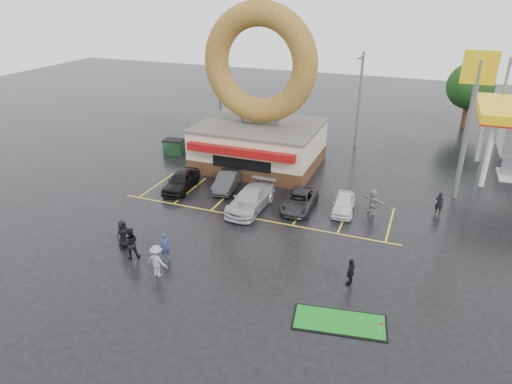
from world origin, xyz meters
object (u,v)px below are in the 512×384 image
(streetlight_right, at_px, (500,107))
(car_white, at_px, (344,204))
(shell_sign, at_px, (474,99))
(putting_green, at_px, (339,322))
(streetlight_left, at_px, (219,89))
(streetlight_mid, at_px, (359,98))
(donut_shop, at_px, (259,115))
(person_cameraman, at_px, (351,272))
(person_blue, at_px, (165,246))
(dumpster, at_px, (174,147))
(car_grey, at_px, (299,201))
(car_black, at_px, (181,181))
(car_dgrey, at_px, (227,181))
(car_silver, at_px, (251,199))

(streetlight_right, bearing_deg, car_white, -123.97)
(shell_sign, height_order, putting_green, shell_sign)
(streetlight_left, height_order, streetlight_mid, same)
(donut_shop, xyz_separation_m, putting_green, (10.85, -17.86, -4.43))
(shell_sign, bearing_deg, person_cameraman, -111.03)
(streetlight_left, xyz_separation_m, person_cameraman, (17.73, -21.63, -4.00))
(person_blue, bearing_deg, dumpster, 81.91)
(streetlight_left, relative_size, streetlight_mid, 1.00)
(person_blue, bearing_deg, streetlight_left, 70.73)
(streetlight_right, bearing_deg, person_blue, -126.81)
(car_white, height_order, dumpster, dumpster)
(streetlight_left, height_order, streetlight_right, same)
(person_cameraman, bearing_deg, person_blue, -69.21)
(car_grey, bearing_deg, putting_green, -65.80)
(streetlight_right, height_order, dumpster, streetlight_right)
(streetlight_right, bearing_deg, car_black, -144.76)
(donut_shop, bearing_deg, car_dgrey, -94.57)
(donut_shop, xyz_separation_m, person_blue, (0.32, -16.02, -3.64))
(person_cameraman, bearing_deg, car_white, -152.93)
(streetlight_right, bearing_deg, putting_green, -106.92)
(car_black, relative_size, putting_green, 0.94)
(donut_shop, xyz_separation_m, car_silver, (2.52, -8.28, -3.70))
(donut_shop, bearing_deg, car_black, -117.63)
(streetlight_left, distance_m, streetlight_right, 26.08)
(putting_green, bearing_deg, car_white, 100.49)
(streetlight_left, distance_m, streetlight_mid, 14.04)
(donut_shop, xyz_separation_m, car_grey, (5.70, -7.00, -3.87))
(donut_shop, distance_m, dumpster, 9.25)
(donut_shop, height_order, putting_green, donut_shop)
(car_grey, bearing_deg, streetlight_mid, 83.91)
(car_grey, xyz_separation_m, person_cameraman, (5.02, -7.69, 0.18))
(streetlight_mid, relative_size, car_dgrey, 2.19)
(streetlight_right, relative_size, car_silver, 1.72)
(streetlight_left, relative_size, car_grey, 2.09)
(shell_sign, xyz_separation_m, streetlight_left, (-23.00, 7.92, -2.60))
(car_white, bearing_deg, car_silver, -167.83)
(donut_shop, xyz_separation_m, streetlight_left, (-7.00, 6.95, 0.32))
(car_black, height_order, car_silver, car_silver)
(streetlight_mid, xyz_separation_m, car_white, (1.71, -14.27, -4.17))
(car_black, relative_size, dumpster, 2.41)
(streetlight_left, relative_size, car_black, 2.08)
(car_white, bearing_deg, streetlight_right, 50.68)
(shell_sign, relative_size, person_cameraman, 6.80)
(donut_shop, relative_size, car_silver, 2.57)
(streetlight_left, height_order, car_grey, streetlight_left)
(donut_shop, height_order, car_silver, donut_shop)
(donut_shop, distance_m, car_white, 11.44)
(car_black, height_order, person_cameraman, person_cameraman)
(car_black, relative_size, person_blue, 2.64)
(person_cameraman, bearing_deg, car_silver, -114.47)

